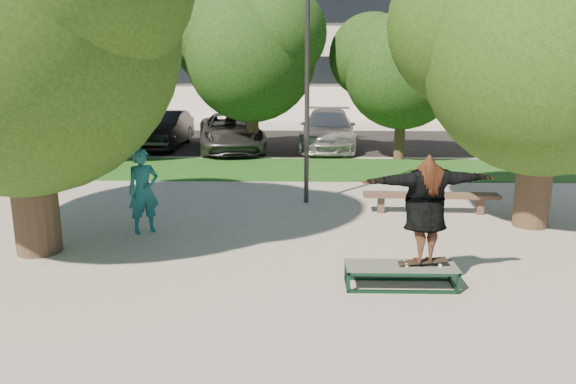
{
  "coord_description": "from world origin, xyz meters",
  "views": [
    {
      "loc": [
        0.85,
        -9.21,
        3.65
      ],
      "look_at": [
        0.63,
        0.6,
        1.32
      ],
      "focal_mm": 35.0,
      "sensor_mm": 36.0,
      "label": 1
    }
  ],
  "objects_px": {
    "tree_left": "(12,14)",
    "lamppost": "(307,79)",
    "car_dark": "(164,130)",
    "bystander": "(143,191)",
    "car_grey": "(231,132)",
    "tree_right": "(543,37)",
    "car_silver_a": "(105,124)",
    "grind_box": "(401,276)",
    "bench": "(431,197)",
    "car_silver_b": "(328,130)"
  },
  "relations": [
    {
      "from": "grind_box",
      "to": "car_dark",
      "type": "xyz_separation_m",
      "value": [
        -7.42,
        14.71,
        0.57
      ]
    },
    {
      "from": "tree_right",
      "to": "grind_box",
      "type": "distance_m",
      "value": 6.33
    },
    {
      "from": "lamppost",
      "to": "car_silver_b",
      "type": "bearing_deg",
      "value": 83.87
    },
    {
      "from": "tree_left",
      "to": "bench",
      "type": "xyz_separation_m",
      "value": [
        8.28,
        2.89,
        -4.01
      ]
    },
    {
      "from": "car_dark",
      "to": "tree_left",
      "type": "bearing_deg",
      "value": -85.49
    },
    {
      "from": "grind_box",
      "to": "car_silver_a",
      "type": "height_order",
      "value": "car_silver_a"
    },
    {
      "from": "tree_right",
      "to": "car_grey",
      "type": "relative_size",
      "value": 1.21
    },
    {
      "from": "bystander",
      "to": "car_dark",
      "type": "distance_m",
      "value": 12.07
    },
    {
      "from": "car_silver_a",
      "to": "car_grey",
      "type": "xyz_separation_m",
      "value": [
        6.08,
        -2.69,
        0.01
      ]
    },
    {
      "from": "bystander",
      "to": "car_silver_b",
      "type": "height_order",
      "value": "bystander"
    },
    {
      "from": "tree_left",
      "to": "bystander",
      "type": "height_order",
      "value": "tree_left"
    },
    {
      "from": "lamppost",
      "to": "car_dark",
      "type": "height_order",
      "value": "lamppost"
    },
    {
      "from": "bystander",
      "to": "car_silver_b",
      "type": "xyz_separation_m",
      "value": [
        4.48,
        11.74,
        -0.12
      ]
    },
    {
      "from": "bench",
      "to": "grind_box",
      "type": "bearing_deg",
      "value": -106.04
    },
    {
      "from": "grind_box",
      "to": "car_silver_b",
      "type": "height_order",
      "value": "car_silver_b"
    },
    {
      "from": "tree_right",
      "to": "car_silver_a",
      "type": "xyz_separation_m",
      "value": [
        -14.0,
        13.1,
        -3.36
      ]
    },
    {
      "from": "tree_left",
      "to": "grind_box",
      "type": "relative_size",
      "value": 3.95
    },
    {
      "from": "bystander",
      "to": "car_grey",
      "type": "height_order",
      "value": "bystander"
    },
    {
      "from": "lamppost",
      "to": "car_silver_a",
      "type": "relative_size",
      "value": 1.42
    },
    {
      "from": "lamppost",
      "to": "car_dark",
      "type": "bearing_deg",
      "value": 122.86
    },
    {
      "from": "lamppost",
      "to": "grind_box",
      "type": "bearing_deg",
      "value": -74.87
    },
    {
      "from": "car_grey",
      "to": "car_dark",
      "type": "bearing_deg",
      "value": 157.25
    },
    {
      "from": "lamppost",
      "to": "car_silver_b",
      "type": "height_order",
      "value": "lamppost"
    },
    {
      "from": "tree_right",
      "to": "bench",
      "type": "xyz_separation_m",
      "value": [
        -1.93,
        0.9,
        -3.68
      ]
    },
    {
      "from": "bench",
      "to": "car_silver_a",
      "type": "height_order",
      "value": "car_silver_a"
    },
    {
      "from": "tree_left",
      "to": "car_silver_a",
      "type": "relative_size",
      "value": 1.65
    },
    {
      "from": "car_grey",
      "to": "bystander",
      "type": "bearing_deg",
      "value": -102.51
    },
    {
      "from": "bench",
      "to": "car_silver_a",
      "type": "bearing_deg",
      "value": 136.87
    },
    {
      "from": "tree_right",
      "to": "car_dark",
      "type": "bearing_deg",
      "value": 134.37
    },
    {
      "from": "tree_left",
      "to": "car_silver_b",
      "type": "relative_size",
      "value": 1.31
    },
    {
      "from": "tree_right",
      "to": "car_silver_a",
      "type": "height_order",
      "value": "tree_right"
    },
    {
      "from": "tree_right",
      "to": "car_grey",
      "type": "distance_m",
      "value": 13.5
    },
    {
      "from": "tree_left",
      "to": "car_grey",
      "type": "distance_m",
      "value": 13.14
    },
    {
      "from": "car_grey",
      "to": "grind_box",
      "type": "bearing_deg",
      "value": -82.18
    },
    {
      "from": "bench",
      "to": "car_grey",
      "type": "distance_m",
      "value": 11.25
    },
    {
      "from": "lamppost",
      "to": "grind_box",
      "type": "height_order",
      "value": "lamppost"
    },
    {
      "from": "bystander",
      "to": "bench",
      "type": "xyz_separation_m",
      "value": [
        6.49,
        1.64,
        -0.5
      ]
    },
    {
      "from": "lamppost",
      "to": "bystander",
      "type": "relative_size",
      "value": 3.35
    },
    {
      "from": "tree_right",
      "to": "bystander",
      "type": "relative_size",
      "value": 3.57
    },
    {
      "from": "car_silver_b",
      "to": "tree_right",
      "type": "bearing_deg",
      "value": -66.95
    },
    {
      "from": "lamppost",
      "to": "car_silver_a",
      "type": "xyz_separation_m",
      "value": [
        -9.08,
        11.19,
        -2.42
      ]
    },
    {
      "from": "tree_left",
      "to": "lamppost",
      "type": "bearing_deg",
      "value": 36.42
    },
    {
      "from": "tree_right",
      "to": "lamppost",
      "type": "height_order",
      "value": "tree_right"
    },
    {
      "from": "car_silver_a",
      "to": "tree_right",
      "type": "bearing_deg",
      "value": -42.71
    },
    {
      "from": "tree_right",
      "to": "bench",
      "type": "height_order",
      "value": "tree_right"
    },
    {
      "from": "lamppost",
      "to": "bench",
      "type": "height_order",
      "value": "lamppost"
    },
    {
      "from": "lamppost",
      "to": "grind_box",
      "type": "relative_size",
      "value": 3.39
    },
    {
      "from": "tree_left",
      "to": "car_grey",
      "type": "bearing_deg",
      "value": 79.53
    },
    {
      "from": "tree_left",
      "to": "tree_right",
      "type": "height_order",
      "value": "tree_left"
    },
    {
      "from": "bench",
      "to": "car_dark",
      "type": "xyz_separation_m",
      "value": [
        -8.91,
        10.18,
        0.34
      ]
    }
  ]
}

